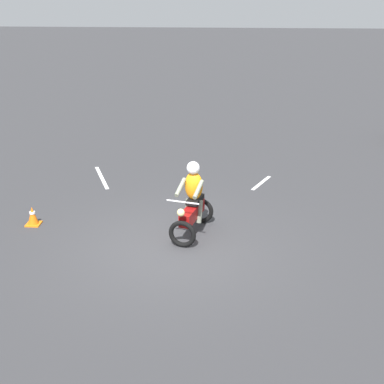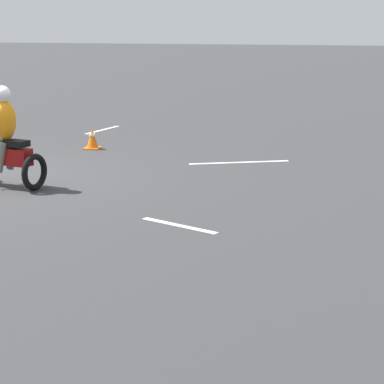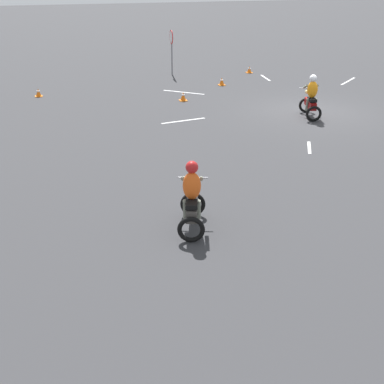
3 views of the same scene
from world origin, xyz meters
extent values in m
torus|color=black|center=(-1.27, 0.51, 0.30)|extent=(0.24, 0.61, 0.60)
cube|color=maroon|center=(-0.64, 0.35, 0.52)|extent=(1.13, 0.50, 0.28)
cube|color=black|center=(-0.86, 0.41, 0.74)|extent=(0.61, 0.39, 0.10)
ellipsoid|color=orange|center=(-0.76, 0.38, 1.10)|extent=(0.37, 0.46, 0.64)
cylinder|color=slate|center=(-0.77, 0.24, 0.52)|extent=(0.27, 0.18, 0.51)
cylinder|color=slate|center=(-0.71, 0.51, 0.52)|extent=(0.27, 0.18, 0.51)
sphere|color=white|center=(-0.72, 0.37, 1.52)|extent=(0.34, 0.34, 0.28)
cube|color=orange|center=(-0.88, -3.32, 0.01)|extent=(0.32, 0.32, 0.03)
cone|color=orange|center=(-0.88, -3.32, 0.24)|extent=(0.24, 0.24, 0.41)
cylinder|color=white|center=(-0.88, -3.32, 0.30)|extent=(0.13, 0.13, 0.05)
cube|color=silver|center=(-4.02, 2.04, 0.00)|extent=(1.16, 0.61, 0.01)
cube|color=silver|center=(-4.14, -2.49, 0.00)|extent=(1.85, 0.82, 0.01)
cube|color=silver|center=(-0.22, -5.88, 0.00)|extent=(0.44, 1.44, 0.01)
camera|label=1|loc=(10.01, 1.11, 5.17)|focal=50.00mm
camera|label=2|loc=(-6.25, 11.46, 2.76)|focal=70.00mm
camera|label=3|loc=(-18.99, 10.08, 5.63)|focal=50.00mm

